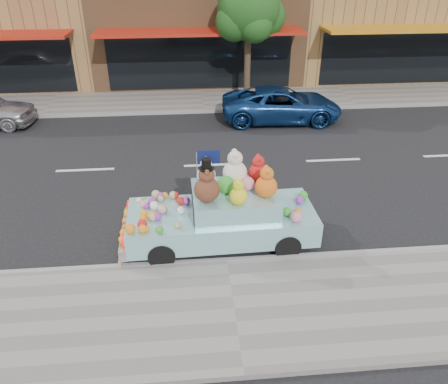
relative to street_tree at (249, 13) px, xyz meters
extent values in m
plane|color=black|center=(-2.03, -6.55, -3.69)|extent=(120.00, 120.00, 0.00)
cube|color=gray|center=(-2.03, -13.05, -3.63)|extent=(60.00, 3.00, 0.12)
cube|color=gray|center=(-2.03, -0.05, -3.63)|extent=(60.00, 3.00, 0.12)
cube|color=gray|center=(-2.03, -11.55, -3.63)|extent=(60.00, 0.12, 0.13)
cube|color=gray|center=(-2.03, -1.55, -3.63)|extent=(60.00, 0.12, 0.13)
cube|color=#91633D|center=(-2.03, 5.45, -0.19)|extent=(10.00, 8.00, 7.00)
cube|color=black|center=(-2.03, 1.43, -2.29)|extent=(8.50, 0.06, 2.40)
cube|color=#B12010|center=(-2.03, 0.55, -0.79)|extent=(9.00, 1.80, 0.12)
cube|color=olive|center=(7.97, 5.45, -0.19)|extent=(10.00, 8.00, 7.00)
cube|color=black|center=(7.97, 1.43, -2.29)|extent=(8.50, 0.06, 2.40)
cube|color=orange|center=(7.97, 0.55, -0.79)|extent=(9.00, 1.80, 0.12)
cylinder|color=#38281C|center=(-0.03, -0.05, -2.09)|extent=(0.28, 0.28, 3.20)
sphere|color=#154012|center=(-0.03, -0.05, 0.23)|extent=(2.60, 2.60, 2.60)
sphere|color=#154012|center=(0.67, 0.25, -0.17)|extent=(1.80, 1.80, 1.80)
sphere|color=#154012|center=(-0.63, -0.25, -0.27)|extent=(1.60, 1.60, 1.60)
sphere|color=#154012|center=(0.17, -0.65, -0.37)|extent=(1.40, 1.40, 1.40)
sphere|color=#154012|center=(-0.33, 0.55, -0.07)|extent=(1.60, 1.60, 1.60)
imported|color=navy|center=(1.01, -2.71, -3.04)|extent=(4.82, 2.42, 1.31)
cylinder|color=black|center=(-0.65, -11.43, -3.39)|extent=(0.60, 0.22, 0.60)
cylinder|color=black|center=(-0.69, -9.87, -3.39)|extent=(0.60, 0.22, 0.60)
cylinder|color=black|center=(-3.45, -11.50, -3.39)|extent=(0.60, 0.22, 0.60)
cylinder|color=black|center=(-3.49, -9.95, -3.39)|extent=(0.60, 0.22, 0.60)
cube|color=#97D7E2|center=(-2.07, -10.69, -3.14)|extent=(4.34, 1.81, 0.60)
cube|color=#97D7E2|center=(-1.77, -10.68, -2.59)|extent=(1.94, 1.55, 0.50)
cube|color=silver|center=(-4.29, -10.75, -3.29)|extent=(0.21, 1.78, 0.26)
cube|color=red|center=(-4.22, -11.42, -2.97)|extent=(0.07, 0.28, 0.16)
cube|color=red|center=(-4.26, -10.06, -2.97)|extent=(0.07, 0.28, 0.16)
cube|color=black|center=(-2.72, -10.71, -2.59)|extent=(0.07, 1.30, 0.40)
sphere|color=#542918|center=(-2.41, -11.05, -2.06)|extent=(0.56, 0.56, 0.56)
sphere|color=#542918|center=(-2.41, -11.05, -1.70)|extent=(0.35, 0.35, 0.35)
sphere|color=#542918|center=(-2.41, -11.17, -1.59)|extent=(0.13, 0.13, 0.13)
sphere|color=#542918|center=(-2.41, -10.93, -1.59)|extent=(0.13, 0.13, 0.13)
cylinder|color=black|center=(-2.41, -11.05, -1.56)|extent=(0.33, 0.33, 0.02)
cylinder|color=black|center=(-2.41, -11.05, -1.45)|extent=(0.21, 0.21, 0.22)
sphere|color=beige|center=(-1.73, -10.33, -2.06)|extent=(0.57, 0.57, 0.57)
sphere|color=beige|center=(-1.73, -10.33, -1.69)|extent=(0.35, 0.35, 0.35)
sphere|color=beige|center=(-1.73, -10.45, -1.58)|extent=(0.13, 0.13, 0.13)
sphere|color=beige|center=(-1.73, -10.21, -1.58)|extent=(0.13, 0.13, 0.13)
sphere|color=#D75814|center=(-1.11, -10.96, -2.10)|extent=(0.49, 0.49, 0.49)
sphere|color=#D75814|center=(-1.11, -10.96, -1.78)|extent=(0.30, 0.30, 0.30)
sphere|color=#D75814|center=(-1.11, -11.07, -1.69)|extent=(0.12, 0.12, 0.12)
sphere|color=#D75814|center=(-1.11, -10.86, -1.69)|extent=(0.12, 0.12, 0.12)
sphere|color=#B11612|center=(-1.18, -10.27, -2.12)|extent=(0.45, 0.45, 0.45)
sphere|color=#B11612|center=(-1.18, -10.27, -1.82)|extent=(0.28, 0.28, 0.28)
sphere|color=#B11612|center=(-1.18, -10.36, -1.73)|extent=(0.11, 0.11, 0.11)
sphere|color=#B11612|center=(-1.18, -10.17, -1.73)|extent=(0.11, 0.11, 0.11)
sphere|color=white|center=(-2.38, -10.25, -2.13)|extent=(0.43, 0.43, 0.43)
sphere|color=white|center=(-2.38, -10.25, -1.85)|extent=(0.27, 0.27, 0.27)
sphere|color=white|center=(-2.38, -10.34, -1.76)|extent=(0.10, 0.10, 0.10)
sphere|color=white|center=(-2.38, -10.15, -1.76)|extent=(0.10, 0.10, 0.10)
sphere|color=yellow|center=(-1.76, -11.23, -2.15)|extent=(0.39, 0.39, 0.39)
sphere|color=yellow|center=(-1.76, -11.23, -1.90)|extent=(0.24, 0.24, 0.24)
sphere|color=yellow|center=(-1.76, -11.32, -1.82)|extent=(0.09, 0.09, 0.09)
sphere|color=yellow|center=(-1.76, -11.15, -1.82)|extent=(0.09, 0.09, 0.09)
sphere|color=#2E8E26|center=(-1.97, -10.69, -2.16)|extent=(0.40, 0.40, 0.40)
sphere|color=#E57284|center=(-1.47, -10.62, -2.19)|extent=(0.32, 0.32, 0.32)
sphere|color=tan|center=(-3.59, -9.97, -2.74)|extent=(0.21, 0.21, 0.21)
sphere|color=#862F92|center=(-3.80, -10.42, -2.78)|extent=(0.13, 0.13, 0.13)
sphere|color=#2E8E26|center=(-3.85, -10.20, -2.77)|extent=(0.14, 0.14, 0.14)
sphere|color=orange|center=(-3.63, -10.77, -2.77)|extent=(0.14, 0.14, 0.14)
sphere|color=tan|center=(-3.07, -11.29, -2.77)|extent=(0.15, 0.15, 0.15)
sphere|color=tan|center=(-3.18, -10.02, -2.75)|extent=(0.19, 0.19, 0.19)
sphere|color=#B31A13|center=(-3.00, -10.32, -2.75)|extent=(0.19, 0.19, 0.19)
sphere|color=orange|center=(-3.80, -11.40, -2.75)|extent=(0.19, 0.19, 0.19)
sphere|color=orange|center=(-3.83, -10.76, -2.76)|extent=(0.17, 0.17, 0.17)
sphere|color=white|center=(-3.00, -10.72, -2.75)|extent=(0.18, 0.18, 0.18)
sphere|color=orange|center=(-3.70, -10.87, -2.78)|extent=(0.13, 0.13, 0.13)
sphere|color=#862F92|center=(-3.49, -10.02, -2.75)|extent=(0.18, 0.18, 0.18)
sphere|color=beige|center=(-3.81, -10.25, -2.78)|extent=(0.13, 0.13, 0.13)
sphere|color=beige|center=(-3.99, -10.14, -2.78)|extent=(0.13, 0.13, 0.13)
sphere|color=#502016|center=(-3.37, -10.63, -2.77)|extent=(0.14, 0.14, 0.14)
sphere|color=tan|center=(-3.47, -10.15, -2.77)|extent=(0.15, 0.15, 0.15)
sphere|color=orange|center=(-3.83, -10.95, -2.77)|extent=(0.15, 0.15, 0.15)
sphere|color=#862F92|center=(-2.86, -10.31, -2.75)|extent=(0.18, 0.18, 0.18)
sphere|color=tan|center=(-3.62, -10.95, -2.75)|extent=(0.18, 0.18, 0.18)
sphere|color=#862F92|center=(-3.66, -10.31, -2.74)|extent=(0.20, 0.20, 0.20)
sphere|color=orange|center=(-3.73, -11.37, -2.77)|extent=(0.14, 0.14, 0.14)
sphere|color=orange|center=(-4.07, -11.40, -2.73)|extent=(0.22, 0.22, 0.22)
sphere|color=#2E8E26|center=(-3.45, -11.47, -2.76)|extent=(0.17, 0.17, 0.17)
sphere|color=#B31A13|center=(-3.13, -10.02, -2.75)|extent=(0.18, 0.18, 0.18)
sphere|color=orange|center=(-3.38, -9.96, -2.77)|extent=(0.14, 0.14, 0.14)
sphere|color=#862F92|center=(-3.51, -10.94, -2.75)|extent=(0.19, 0.19, 0.19)
sphere|color=#B31A13|center=(-3.82, -11.24, -2.74)|extent=(0.21, 0.21, 0.21)
sphere|color=#E57284|center=(-3.87, -10.37, -2.75)|extent=(0.18, 0.18, 0.18)
sphere|color=white|center=(-3.61, -10.50, -2.74)|extent=(0.21, 0.21, 0.21)
sphere|color=#D8A88C|center=(-3.42, -10.67, -2.72)|extent=(0.22, 0.22, 0.22)
sphere|color=orange|center=(-4.30, -10.25, -3.10)|extent=(0.13, 0.13, 0.13)
sphere|color=orange|center=(-4.29, -10.72, -3.10)|extent=(0.12, 0.12, 0.12)
sphere|color=orange|center=(-4.30, -10.16, -3.09)|extent=(0.15, 0.15, 0.15)
sphere|color=orange|center=(-4.29, -10.54, -3.09)|extent=(0.15, 0.15, 0.15)
sphere|color=orange|center=(-4.27, -11.29, -3.07)|extent=(0.18, 0.18, 0.18)
sphere|color=orange|center=(-4.28, -11.07, -3.10)|extent=(0.13, 0.13, 0.13)
sphere|color=orange|center=(-4.28, -11.03, -3.08)|extent=(0.17, 0.17, 0.17)
sphere|color=#2E8E26|center=(-4.31, -10.02, -3.10)|extent=(0.13, 0.13, 0.13)
sphere|color=#B31A13|center=(-4.29, -10.69, -3.09)|extent=(0.14, 0.14, 0.14)
sphere|color=#862F92|center=(-0.21, -10.53, -2.74)|extent=(0.20, 0.20, 0.20)
sphere|color=orange|center=(-0.37, -11.04, -2.75)|extent=(0.18, 0.18, 0.18)
sphere|color=#E57284|center=(-0.47, -11.28, -2.72)|extent=(0.26, 0.26, 0.26)
sphere|color=#2E8E26|center=(-0.62, -11.02, -2.74)|extent=(0.20, 0.20, 0.20)
sphere|color=#2E8E26|center=(-0.08, -10.36, -2.73)|extent=(0.23, 0.23, 0.23)
cylinder|color=#997A54|center=(-4.35, -11.60, -3.53)|extent=(0.06, 0.06, 0.17)
sphere|color=#997A54|center=(-4.35, -11.60, -3.43)|extent=(0.07, 0.07, 0.07)
cylinder|color=#997A54|center=(-4.35, -11.51, -3.53)|extent=(0.06, 0.06, 0.17)
sphere|color=#997A54|center=(-4.35, -11.51, -3.43)|extent=(0.07, 0.07, 0.07)
cylinder|color=#997A54|center=(-4.35, -11.42, -3.53)|extent=(0.06, 0.06, 0.17)
sphere|color=#997A54|center=(-4.35, -11.42, -3.43)|extent=(0.07, 0.07, 0.07)
cylinder|color=#997A54|center=(-4.35, -11.33, -3.53)|extent=(0.06, 0.06, 0.17)
sphere|color=#997A54|center=(-4.35, -11.33, -3.43)|extent=(0.07, 0.07, 0.07)
cylinder|color=#997A54|center=(-4.36, -11.24, -3.53)|extent=(0.06, 0.06, 0.17)
sphere|color=#997A54|center=(-4.36, -11.24, -3.43)|extent=(0.07, 0.07, 0.07)
cylinder|color=#997A54|center=(-4.36, -11.15, -3.53)|extent=(0.06, 0.06, 0.17)
sphere|color=#997A54|center=(-4.36, -11.15, -3.43)|extent=(0.07, 0.07, 0.07)
cylinder|color=#997A54|center=(-4.36, -11.06, -3.53)|extent=(0.06, 0.06, 0.17)
sphere|color=#997A54|center=(-4.36, -11.06, -3.43)|extent=(0.07, 0.07, 0.07)
cylinder|color=#997A54|center=(-4.36, -10.97, -3.53)|extent=(0.06, 0.06, 0.17)
sphere|color=#997A54|center=(-4.36, -10.97, -3.43)|extent=(0.07, 0.07, 0.07)
cylinder|color=#997A54|center=(-4.37, -10.88, -3.53)|extent=(0.06, 0.06, 0.17)
sphere|color=#997A54|center=(-4.37, -10.88, -3.43)|extent=(0.07, 0.07, 0.07)
cylinder|color=#997A54|center=(-4.37, -10.79, -3.53)|extent=(0.06, 0.06, 0.17)
sphere|color=#997A54|center=(-4.37, -10.79, -3.43)|extent=(0.07, 0.07, 0.07)
cylinder|color=#997A54|center=(-4.37, -10.70, -3.53)|extent=(0.06, 0.06, 0.17)
sphere|color=#997A54|center=(-4.37, -10.70, -3.43)|extent=(0.07, 0.07, 0.07)
cylinder|color=#997A54|center=(-4.37, -10.61, -3.53)|extent=(0.06, 0.06, 0.17)
sphere|color=#997A54|center=(-4.37, -10.61, -3.43)|extent=(0.07, 0.07, 0.07)
cylinder|color=#997A54|center=(-4.37, -10.52, -3.53)|extent=(0.06, 0.06, 0.17)
sphere|color=#997A54|center=(-4.37, -10.52, -3.43)|extent=(0.07, 0.07, 0.07)
cylinder|color=#997A54|center=(-4.38, -10.43, -3.53)|extent=(0.06, 0.06, 0.17)
sphere|color=#997A54|center=(-4.38, -10.43, -3.43)|extent=(0.07, 0.07, 0.07)
cylinder|color=#997A54|center=(-4.38, -10.35, -3.53)|extent=(0.06, 0.06, 0.17)
sphere|color=#997A54|center=(-4.38, -10.35, -3.43)|extent=(0.07, 0.07, 0.07)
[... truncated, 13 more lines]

